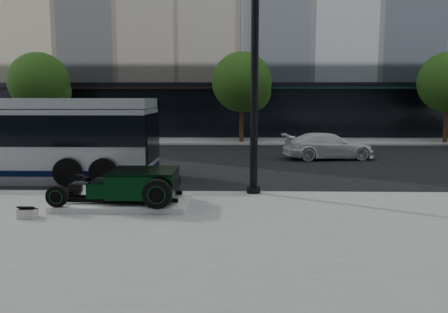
{
  "coord_description": "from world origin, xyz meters",
  "views": [
    {
      "loc": [
        0.53,
        -15.06,
        2.97
      ],
      "look_at": [
        0.23,
        -2.08,
        1.2
      ],
      "focal_mm": 35.0,
      "sensor_mm": 36.0,
      "label": 1
    }
  ],
  "objects": [
    {
      "name": "hot_rod",
      "position": [
        -2.06,
        -3.83,
        0.7
      ],
      "size": [
        3.22,
        2.0,
        0.81
      ],
      "color": "black",
      "rests_on": "display_plinth"
    },
    {
      "name": "ground",
      "position": [
        0.0,
        0.0,
        0.0
      ],
      "size": [
        120.0,
        120.0,
        0.0
      ],
      "primitive_type": "plane",
      "color": "black",
      "rests_on": "ground"
    },
    {
      "name": "info_plaque",
      "position": [
        -4.38,
        -5.07,
        0.24
      ],
      "size": [
        0.4,
        0.3,
        0.31
      ],
      "color": "silver",
      "rests_on": "sidewalk_near"
    },
    {
      "name": "street_trees",
      "position": [
        1.15,
        13.07,
        3.77
      ],
      "size": [
        29.8,
        3.8,
        5.7
      ],
      "color": "black",
      "rests_on": "sidewalk_far"
    },
    {
      "name": "white_sedan",
      "position": [
        5.08,
        5.97,
        0.63
      ],
      "size": [
        4.52,
        2.31,
        1.26
      ],
      "primitive_type": "imported",
      "rotation": [
        0.0,
        0.0,
        1.7
      ],
      "color": "white",
      "rests_on": "ground"
    },
    {
      "name": "display_plinth",
      "position": [
        -2.39,
        -3.83,
        0.2
      ],
      "size": [
        3.4,
        1.8,
        0.15
      ],
      "primitive_type": "cube",
      "color": "silver",
      "rests_on": "sidewalk_near"
    },
    {
      "name": "sidewalk_far",
      "position": [
        0.0,
        14.0,
        0.06
      ],
      "size": [
        70.0,
        4.0,
        0.12
      ],
      "primitive_type": "cube",
      "color": "gray",
      "rests_on": "ground"
    },
    {
      "name": "lamppost",
      "position": [
        1.11,
        -2.2,
        3.58
      ],
      "size": [
        0.41,
        0.41,
        7.48
      ],
      "color": "black",
      "rests_on": "sidewalk_near"
    }
  ]
}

